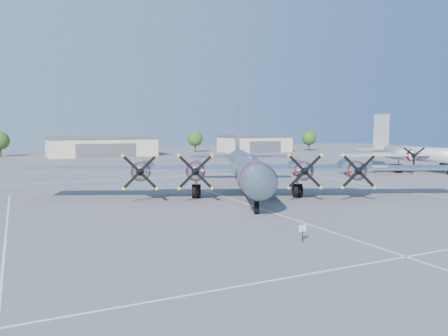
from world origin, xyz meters
name	(u,v)px	position (x,y,z in m)	size (l,w,h in m)	color
ground	(239,201)	(0.00, 0.00, 0.00)	(260.00, 260.00, 0.00)	#5B5B5E
parking_lines	(247,204)	(0.00, -1.75, 0.01)	(60.00, 50.08, 0.01)	silver
hangar_center	(102,146)	(0.00, 81.96, 2.71)	(28.60, 14.60, 5.40)	beige
hangar_east	(254,143)	(48.00, 81.96, 2.71)	(20.60, 14.60, 5.40)	beige
tree_west	(0,141)	(-25.00, 90.00, 4.22)	(4.80, 4.80, 6.64)	#382619
tree_east	(195,139)	(30.00, 88.00, 4.22)	(4.80, 4.80, 6.64)	#382619
tree_far_east	(309,138)	(68.00, 80.00, 4.22)	(4.80, 4.80, 6.64)	#382619
main_bomber_b29	(245,195)	(2.79, 3.72, 0.00)	(47.99, 32.83, 10.61)	silver
twin_engine_east	(416,171)	(43.47, 14.96, 0.00)	(32.77, 23.56, 10.39)	silver
info_placard	(302,230)	(-3.69, -16.52, 0.85)	(0.63, 0.14, 1.20)	black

